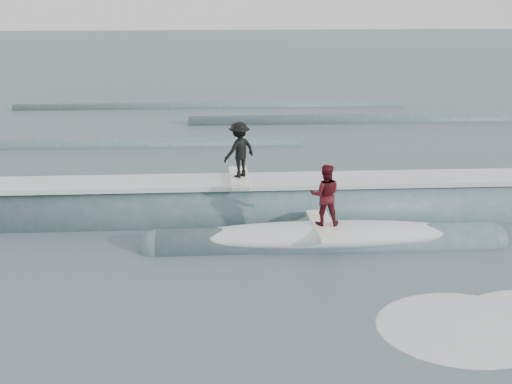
{
  "coord_description": "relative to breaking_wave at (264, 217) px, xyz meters",
  "views": [
    {
      "loc": [
        -0.8,
        -10.07,
        6.59
      ],
      "look_at": [
        0.0,
        4.91,
        1.1
      ],
      "focal_mm": 40.0,
      "sensor_mm": 36.0,
      "label": 1
    }
  ],
  "objects": [
    {
      "name": "ground",
      "position": [
        -0.27,
        -5.59,
        -0.05
      ],
      "size": [
        160.0,
        160.0,
        0.0
      ],
      "primitive_type": "plane",
      "color": "#384B52",
      "rests_on": "ground"
    },
    {
      "name": "far_swells",
      "position": [
        0.14,
        12.06,
        -0.05
      ],
      "size": [
        38.79,
        8.65,
        0.8
      ],
      "color": "#36595A",
      "rests_on": "ground"
    },
    {
      "name": "surfer_black",
      "position": [
        -0.7,
        0.33,
        1.93
      ],
      "size": [
        1.21,
        2.02,
        1.74
      ],
      "color": "white",
      "rests_on": "ground"
    },
    {
      "name": "surfer_red",
      "position": [
        1.47,
        -1.87,
        1.28
      ],
      "size": [
        0.85,
        2.03,
        1.74
      ],
      "color": "white",
      "rests_on": "ground"
    },
    {
      "name": "whitewater",
      "position": [
        3.56,
        -7.14,
        -0.05
      ],
      "size": [
        15.58,
        7.68,
        0.1
      ],
      "color": "white",
      "rests_on": "ground"
    },
    {
      "name": "breaking_wave",
      "position": [
        0.0,
        0.0,
        0.0
      ],
      "size": [
        21.86,
        3.85,
        2.14
      ],
      "color": "#36595A",
      "rests_on": "ground"
    }
  ]
}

